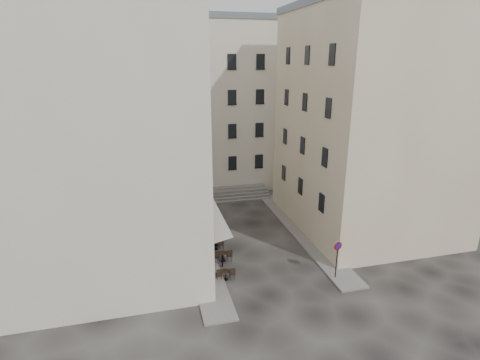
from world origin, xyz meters
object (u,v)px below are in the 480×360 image
object	(u,v)px
bistro_table_a	(226,274)
pedestrian	(216,230)
no_parking_sign	(337,253)
bistro_table_b	(223,256)

from	to	relation	value
bistro_table_a	pedestrian	distance (m)	5.84
no_parking_sign	pedestrian	size ratio (longest dim) A/B	1.45
no_parking_sign	pedestrian	xyz separation A→B (m)	(-6.79, 7.47, -1.01)
no_parking_sign	bistro_table_b	distance (m)	8.18
bistro_table_a	pedestrian	bearing A→B (deg)	85.40
bistro_table_b	pedestrian	xyz separation A→B (m)	(0.13, 3.38, 0.49)
bistro_table_a	bistro_table_b	xyz separation A→B (m)	(0.33, 2.42, 0.02)
no_parking_sign	bistro_table_a	distance (m)	7.60
no_parking_sign	bistro_table_b	size ratio (longest dim) A/B	2.13
no_parking_sign	pedestrian	distance (m)	10.15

